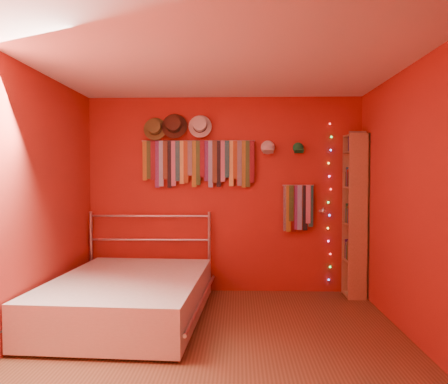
# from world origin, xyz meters

# --- Properties ---
(ground) EXTENTS (3.50, 3.50, 0.00)m
(ground) POSITION_xyz_m (0.00, 0.00, 0.00)
(ground) COLOR brown
(ground) RESTS_ON ground
(back_wall) EXTENTS (3.50, 0.02, 2.50)m
(back_wall) POSITION_xyz_m (0.00, 1.75, 1.25)
(back_wall) COLOR maroon
(back_wall) RESTS_ON ground
(right_wall) EXTENTS (0.02, 3.50, 2.50)m
(right_wall) POSITION_xyz_m (1.75, 0.00, 1.25)
(right_wall) COLOR maroon
(right_wall) RESTS_ON ground
(left_wall) EXTENTS (0.02, 3.50, 2.50)m
(left_wall) POSITION_xyz_m (-1.75, 0.00, 1.25)
(left_wall) COLOR maroon
(left_wall) RESTS_ON ground
(ceiling) EXTENTS (3.50, 3.50, 0.02)m
(ceiling) POSITION_xyz_m (0.00, 0.00, 2.50)
(ceiling) COLOR white
(ceiling) RESTS_ON back_wall
(tie_rack) EXTENTS (1.45, 0.03, 0.61)m
(tie_rack) POSITION_xyz_m (-0.33, 1.68, 1.68)
(tie_rack) COLOR #BCBCC2
(tie_rack) RESTS_ON back_wall
(small_tie_rack) EXTENTS (0.40, 0.03, 0.60)m
(small_tie_rack) POSITION_xyz_m (0.94, 1.69, 1.11)
(small_tie_rack) COLOR #BCBCC2
(small_tie_rack) RESTS_ON back_wall
(fedora_olive) EXTENTS (0.30, 0.16, 0.29)m
(fedora_olive) POSITION_xyz_m (-0.88, 1.65, 2.10)
(fedora_olive) COLOR brown
(fedora_olive) RESTS_ON back_wall
(fedora_brown) EXTENTS (0.32, 0.18, 0.32)m
(fedora_brown) POSITION_xyz_m (-0.63, 1.65, 2.14)
(fedora_brown) COLOR #3F2216
(fedora_brown) RESTS_ON back_wall
(fedora_white) EXTENTS (0.30, 0.16, 0.29)m
(fedora_white) POSITION_xyz_m (-0.31, 1.65, 2.13)
(fedora_white) COLOR beige
(fedora_white) RESTS_ON back_wall
(cap_white) EXTENTS (0.18, 0.22, 0.18)m
(cap_white) POSITION_xyz_m (0.56, 1.70, 1.85)
(cap_white) COLOR silver
(cap_white) RESTS_ON back_wall
(cap_green) EXTENTS (0.16, 0.20, 0.16)m
(cap_green) POSITION_xyz_m (0.94, 1.70, 1.85)
(cap_green) COLOR #1A7639
(cap_green) RESTS_ON back_wall
(fairy_lights) EXTENTS (0.06, 0.02, 2.01)m
(fairy_lights) POSITION_xyz_m (1.34, 1.71, 1.16)
(fairy_lights) COLOR #FF3333
(fairy_lights) RESTS_ON back_wall
(reading_lamp) EXTENTS (0.06, 0.27, 0.08)m
(reading_lamp) POSITION_xyz_m (1.23, 1.54, 1.06)
(reading_lamp) COLOR #BCBCC2
(reading_lamp) RESTS_ON back_wall
(bookshelf) EXTENTS (0.25, 0.34, 2.00)m
(bookshelf) POSITION_xyz_m (1.66, 1.53, 1.02)
(bookshelf) COLOR olive
(bookshelf) RESTS_ON ground
(bed) EXTENTS (1.67, 2.17, 1.03)m
(bed) POSITION_xyz_m (-0.95, 0.57, 0.24)
(bed) COLOR #BCBCC2
(bed) RESTS_ON ground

